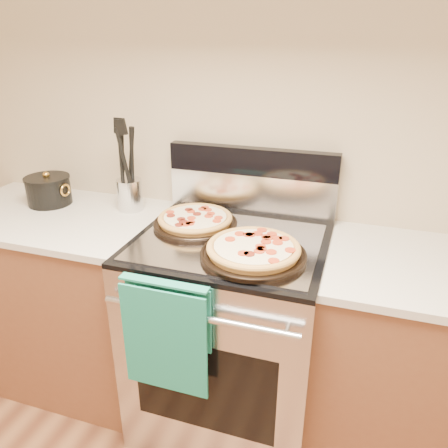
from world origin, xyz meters
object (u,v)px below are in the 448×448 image
(utensil_crock, at_px, (130,195))
(pepperoni_pizza_front, at_px, (253,251))
(range_body, at_px, (230,335))
(pepperoni_pizza_back, at_px, (195,220))
(saucepan, at_px, (49,191))

(utensil_crock, bearing_deg, pepperoni_pizza_front, -25.00)
(range_body, bearing_deg, utensil_crock, 161.32)
(pepperoni_pizza_front, bearing_deg, utensil_crock, 155.00)
(range_body, height_order, utensil_crock, utensil_crock)
(range_body, distance_m, pepperoni_pizza_front, 0.53)
(pepperoni_pizza_back, height_order, pepperoni_pizza_front, pepperoni_pizza_front)
(range_body, distance_m, saucepan, 1.11)
(pepperoni_pizza_front, xyz_separation_m, utensil_crock, (-0.68, 0.32, 0.03))
(pepperoni_pizza_front, relative_size, utensil_crock, 2.60)
(range_body, xyz_separation_m, utensil_crock, (-0.55, 0.19, 0.53))
(utensil_crock, relative_size, saucepan, 0.72)
(utensil_crock, bearing_deg, range_body, -18.68)
(range_body, relative_size, pepperoni_pizza_front, 2.35)
(range_body, xyz_separation_m, pepperoni_pizza_back, (-0.18, 0.07, 0.50))
(saucepan, bearing_deg, range_body, -7.76)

